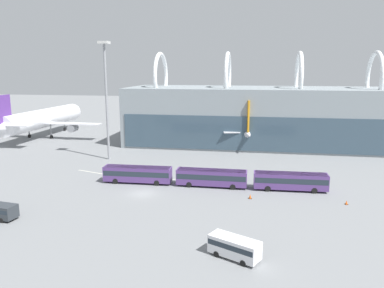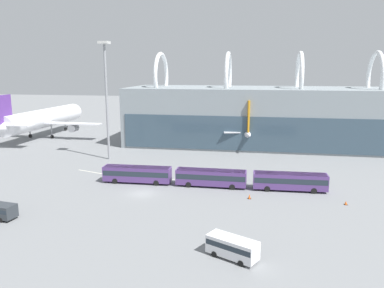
% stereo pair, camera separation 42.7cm
% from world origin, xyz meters
% --- Properties ---
extents(ground_plane, '(440.00, 440.00, 0.00)m').
position_xyz_m(ground_plane, '(0.00, 0.00, 0.00)').
color(ground_plane, slate).
extents(terminal_building, '(130.76, 23.36, 25.47)m').
position_xyz_m(terminal_building, '(48.57, 46.55, 8.18)').
color(terminal_building, gray).
rests_on(terminal_building, ground_plane).
extents(airliner_at_gate_near, '(39.36, 43.11, 14.13)m').
position_xyz_m(airliner_at_gate_near, '(-46.10, 45.68, 5.76)').
color(airliner_at_gate_near, white).
rests_on(airliner_at_gate_near, ground_plane).
extents(airliner_at_gate_far, '(45.42, 42.03, 13.17)m').
position_xyz_m(airliner_at_gate_far, '(12.40, 52.08, 4.64)').
color(airliner_at_gate_far, white).
rests_on(airliner_at_gate_far, ground_plane).
extents(shuttle_bus_0, '(12.65, 3.04, 3.06)m').
position_xyz_m(shuttle_bus_0, '(-2.69, 5.83, 1.81)').
color(shuttle_bus_0, '#56387A').
rests_on(shuttle_bus_0, ground_plane).
extents(shuttle_bus_1, '(12.58, 2.77, 3.06)m').
position_xyz_m(shuttle_bus_1, '(11.10, 5.95, 1.81)').
color(shuttle_bus_1, '#56387A').
rests_on(shuttle_bus_1, ground_plane).
extents(shuttle_bus_2, '(12.66, 3.12, 3.06)m').
position_xyz_m(shuttle_bus_2, '(24.89, 6.15, 1.81)').
color(shuttle_bus_2, '#56387A').
rests_on(shuttle_bus_2, ground_plane).
extents(service_van_crossing, '(6.21, 4.58, 2.37)m').
position_xyz_m(service_van_crossing, '(16.71, -19.43, 1.39)').
color(service_van_crossing, silver).
rests_on(service_van_crossing, ground_plane).
extents(floodlight_mast, '(2.22, 2.22, 26.80)m').
position_xyz_m(floodlight_mast, '(-15.08, 22.50, 16.64)').
color(floodlight_mast, gray).
rests_on(floodlight_mast, ground_plane).
extents(lane_stripe_0, '(9.56, 1.77, 0.01)m').
position_xyz_m(lane_stripe_0, '(3.05, 9.02, 0.00)').
color(lane_stripe_0, silver).
rests_on(lane_stripe_0, ground_plane).
extents(lane_stripe_2, '(11.07, 3.87, 0.01)m').
position_xyz_m(lane_stripe_2, '(-12.23, 10.53, 0.00)').
color(lane_stripe_2, silver).
rests_on(lane_stripe_2, ground_plane).
extents(traffic_cone_0, '(0.56, 0.56, 0.79)m').
position_xyz_m(traffic_cone_0, '(18.11, 0.62, 0.38)').
color(traffic_cone_0, black).
rests_on(traffic_cone_0, ground_plane).
extents(traffic_cone_1, '(0.54, 0.54, 0.64)m').
position_xyz_m(traffic_cone_1, '(33.03, 0.45, 0.31)').
color(traffic_cone_1, black).
rests_on(traffic_cone_1, ground_plane).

